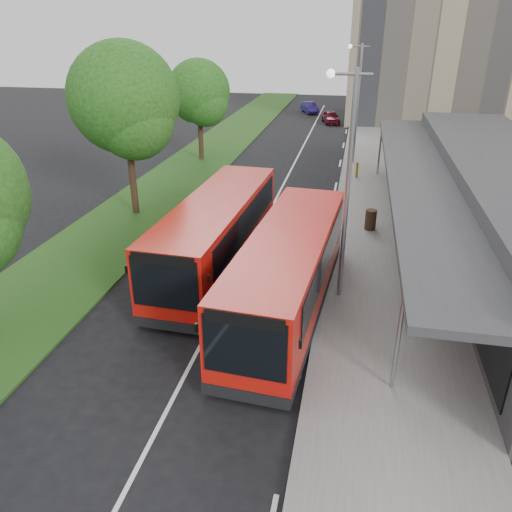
{
  "coord_description": "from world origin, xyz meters",
  "views": [
    {
      "loc": [
        4.38,
        -14.61,
        9.4
      ],
      "look_at": [
        1.04,
        1.88,
        1.5
      ],
      "focal_mm": 35.0,
      "sensor_mm": 36.0,
      "label": 1
    }
  ],
  "objects_px": {
    "tree_mid": "(125,106)",
    "tree_far": "(199,96)",
    "car_near": "(331,117)",
    "bollard": "(357,170)",
    "car_far": "(310,107)",
    "litter_bin": "(371,220)",
    "bus_main": "(288,273)",
    "bus_second": "(217,234)",
    "lamp_post_far": "(357,97)",
    "lamp_post_near": "(346,176)"
  },
  "relations": [
    {
      "from": "tree_mid",
      "to": "tree_far",
      "type": "relative_size",
      "value": 1.22
    },
    {
      "from": "lamp_post_near",
      "to": "lamp_post_far",
      "type": "height_order",
      "value": "same"
    },
    {
      "from": "tree_mid",
      "to": "bus_second",
      "type": "height_order",
      "value": "tree_mid"
    },
    {
      "from": "lamp_post_far",
      "to": "bollard",
      "type": "height_order",
      "value": "lamp_post_far"
    },
    {
      "from": "bollard",
      "to": "car_near",
      "type": "height_order",
      "value": "car_near"
    },
    {
      "from": "car_near",
      "to": "car_far",
      "type": "xyz_separation_m",
      "value": [
        -2.8,
        6.11,
        -0.04
      ]
    },
    {
      "from": "tree_far",
      "to": "bus_second",
      "type": "relative_size",
      "value": 0.68
    },
    {
      "from": "litter_bin",
      "to": "bollard",
      "type": "distance_m",
      "value": 9.08
    },
    {
      "from": "bus_main",
      "to": "car_near",
      "type": "relative_size",
      "value": 2.91
    },
    {
      "from": "tree_mid",
      "to": "bollard",
      "type": "relative_size",
      "value": 8.65
    },
    {
      "from": "tree_far",
      "to": "car_near",
      "type": "xyz_separation_m",
      "value": [
        8.55,
        17.05,
        -4.03
      ]
    },
    {
      "from": "lamp_post_near",
      "to": "tree_mid",
      "type": "bearing_deg",
      "value": 147.64
    },
    {
      "from": "lamp_post_far",
      "to": "bollard",
      "type": "bearing_deg",
      "value": -84.14
    },
    {
      "from": "car_near",
      "to": "lamp_post_far",
      "type": "bearing_deg",
      "value": -95.52
    },
    {
      "from": "lamp_post_near",
      "to": "car_far",
      "type": "relative_size",
      "value": 2.26
    },
    {
      "from": "lamp_post_far",
      "to": "car_far",
      "type": "bearing_deg",
      "value": 103.6
    },
    {
      "from": "lamp_post_far",
      "to": "lamp_post_near",
      "type": "bearing_deg",
      "value": -90.0
    },
    {
      "from": "tree_far",
      "to": "car_near",
      "type": "height_order",
      "value": "tree_far"
    },
    {
      "from": "bus_second",
      "to": "bollard",
      "type": "height_order",
      "value": "bus_second"
    },
    {
      "from": "bus_main",
      "to": "bus_second",
      "type": "distance_m",
      "value": 4.42
    },
    {
      "from": "tree_mid",
      "to": "lamp_post_near",
      "type": "distance_m",
      "value": 13.21
    },
    {
      "from": "bus_main",
      "to": "car_far",
      "type": "xyz_separation_m",
      "value": [
        -3.67,
        43.49,
        -0.94
      ]
    },
    {
      "from": "tree_far",
      "to": "litter_bin",
      "type": "distance_m",
      "value": 17.81
    },
    {
      "from": "bus_main",
      "to": "litter_bin",
      "type": "xyz_separation_m",
      "value": [
        2.94,
        8.16,
        -0.87
      ]
    },
    {
      "from": "bus_main",
      "to": "litter_bin",
      "type": "height_order",
      "value": "bus_main"
    },
    {
      "from": "tree_far",
      "to": "bus_main",
      "type": "xyz_separation_m",
      "value": [
        9.43,
        -20.34,
        -3.13
      ]
    },
    {
      "from": "lamp_post_far",
      "to": "bollard",
      "type": "distance_m",
      "value": 5.77
    },
    {
      "from": "bollard",
      "to": "car_far",
      "type": "height_order",
      "value": "car_far"
    },
    {
      "from": "lamp_post_far",
      "to": "litter_bin",
      "type": "height_order",
      "value": "lamp_post_far"
    },
    {
      "from": "tree_mid",
      "to": "tree_far",
      "type": "bearing_deg",
      "value": 90.0
    },
    {
      "from": "lamp_post_near",
      "to": "bus_second",
      "type": "bearing_deg",
      "value": 162.62
    },
    {
      "from": "lamp_post_near",
      "to": "lamp_post_far",
      "type": "bearing_deg",
      "value": 90.0
    },
    {
      "from": "lamp_post_far",
      "to": "tree_far",
      "type": "bearing_deg",
      "value": -175.13
    },
    {
      "from": "tree_far",
      "to": "car_far",
      "type": "distance_m",
      "value": 24.2
    },
    {
      "from": "bus_second",
      "to": "car_near",
      "type": "bearing_deg",
      "value": 88.47
    },
    {
      "from": "lamp_post_near",
      "to": "bollard",
      "type": "bearing_deg",
      "value": 88.49
    },
    {
      "from": "bus_main",
      "to": "tree_far",
      "type": "bearing_deg",
      "value": 119.11
    },
    {
      "from": "bus_main",
      "to": "bus_second",
      "type": "xyz_separation_m",
      "value": [
        -3.36,
        2.87,
        0.01
      ]
    },
    {
      "from": "lamp_post_far",
      "to": "bus_main",
      "type": "distance_m",
      "value": 21.59
    },
    {
      "from": "tree_far",
      "to": "car_far",
      "type": "relative_size",
      "value": 2.03
    },
    {
      "from": "bollard",
      "to": "bus_second",
      "type": "bearing_deg",
      "value": -110.92
    },
    {
      "from": "bus_main",
      "to": "car_far",
      "type": "relative_size",
      "value": 3.0
    },
    {
      "from": "car_far",
      "to": "lamp_post_near",
      "type": "bearing_deg",
      "value": -105.02
    },
    {
      "from": "bus_second",
      "to": "litter_bin",
      "type": "bearing_deg",
      "value": 42.61
    },
    {
      "from": "litter_bin",
      "to": "bollard",
      "type": "height_order",
      "value": "bollard"
    },
    {
      "from": "bollard",
      "to": "car_far",
      "type": "bearing_deg",
      "value": 102.43
    },
    {
      "from": "bollard",
      "to": "car_near",
      "type": "relative_size",
      "value": 0.28
    },
    {
      "from": "tree_mid",
      "to": "tree_far",
      "type": "xyz_separation_m",
      "value": [
        0.0,
        12.0,
        -1.01
      ]
    },
    {
      "from": "lamp_post_near",
      "to": "bus_main",
      "type": "xyz_separation_m",
      "value": [
        -1.7,
        -1.28,
        -3.2
      ]
    },
    {
      "from": "bollard",
      "to": "tree_far",
      "type": "bearing_deg",
      "value": 164.81
    }
  ]
}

